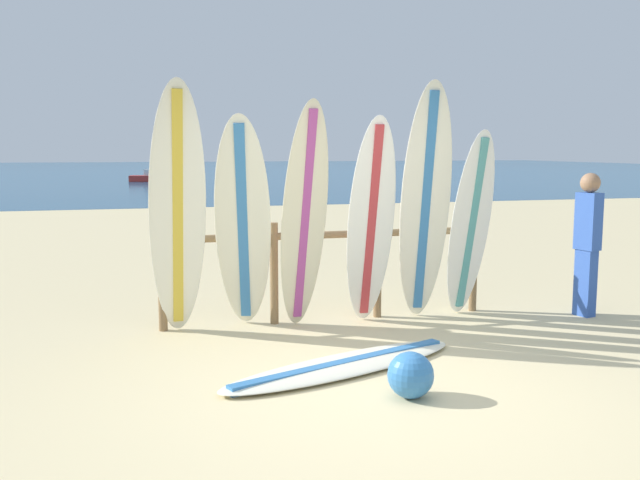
{
  "coord_description": "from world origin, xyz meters",
  "views": [
    {
      "loc": [
        -1.75,
        -4.88,
        1.91
      ],
      "look_at": [
        0.26,
        2.73,
        0.87
      ],
      "focal_mm": 38.95,
      "sensor_mm": 36.0,
      "label": 1
    }
  ],
  "objects_px": {
    "surfboard_leaning_right": "(471,225)",
    "beachgoer_standing": "(588,238)",
    "surfboard_leaning_left": "(243,225)",
    "surfboard_leaning_center": "(371,223)",
    "beach_ball": "(411,375)",
    "surfboard_rack": "(327,257)",
    "surfboard_leaning_center_right": "(425,205)",
    "surfboard_leaning_far_left": "(177,211)",
    "surfboard_leaning_center_left": "(304,217)",
    "surfboard_lying_on_sand": "(344,365)",
    "small_boat_offshore": "(153,177)"
  },
  "relations": [
    {
      "from": "surfboard_leaning_left",
      "to": "small_boat_offshore",
      "type": "bearing_deg",
      "value": 90.19
    },
    {
      "from": "beachgoer_standing",
      "to": "beach_ball",
      "type": "relative_size",
      "value": 4.54
    },
    {
      "from": "surfboard_leaning_center",
      "to": "beach_ball",
      "type": "relative_size",
      "value": 6.24
    },
    {
      "from": "surfboard_leaning_far_left",
      "to": "beachgoer_standing",
      "type": "height_order",
      "value": "surfboard_leaning_far_left"
    },
    {
      "from": "surfboard_leaning_center_left",
      "to": "beachgoer_standing",
      "type": "bearing_deg",
      "value": -3.03
    },
    {
      "from": "surfboard_rack",
      "to": "small_boat_offshore",
      "type": "bearing_deg",
      "value": 91.82
    },
    {
      "from": "surfboard_leaning_right",
      "to": "beach_ball",
      "type": "xyz_separation_m",
      "value": [
        -1.62,
        -2.25,
        -0.88
      ]
    },
    {
      "from": "surfboard_rack",
      "to": "surfboard_leaning_center",
      "type": "xyz_separation_m",
      "value": [
        0.37,
        -0.39,
        0.41
      ]
    },
    {
      "from": "surfboard_leaning_far_left",
      "to": "surfboard_leaning_right",
      "type": "relative_size",
      "value": 1.22
    },
    {
      "from": "surfboard_leaning_left",
      "to": "small_boat_offshore",
      "type": "height_order",
      "value": "surfboard_leaning_left"
    },
    {
      "from": "surfboard_leaning_center_left",
      "to": "surfboard_leaning_right",
      "type": "xyz_separation_m",
      "value": [
        1.95,
        0.11,
        -0.14
      ]
    },
    {
      "from": "beach_ball",
      "to": "surfboard_leaning_far_left",
      "type": "bearing_deg",
      "value": 125.41
    },
    {
      "from": "surfboard_rack",
      "to": "beachgoer_standing",
      "type": "distance_m",
      "value": 2.97
    },
    {
      "from": "beachgoer_standing",
      "to": "surfboard_rack",
      "type": "bearing_deg",
      "value": 169.22
    },
    {
      "from": "surfboard_leaning_right",
      "to": "beachgoer_standing",
      "type": "bearing_deg",
      "value": -12.22
    },
    {
      "from": "surfboard_leaning_right",
      "to": "small_boat_offshore",
      "type": "xyz_separation_m",
      "value": [
        -2.68,
        34.4,
        -0.8
      ]
    },
    {
      "from": "surfboard_leaning_center_right",
      "to": "surfboard_leaning_far_left",
      "type": "bearing_deg",
      "value": 177.55
    },
    {
      "from": "surfboard_lying_on_sand",
      "to": "beach_ball",
      "type": "bearing_deg",
      "value": -69.8
    },
    {
      "from": "surfboard_leaning_left",
      "to": "surfboard_leaning_center",
      "type": "bearing_deg",
      "value": -5.97
    },
    {
      "from": "surfboard_rack",
      "to": "surfboard_lying_on_sand",
      "type": "bearing_deg",
      "value": -100.49
    },
    {
      "from": "surfboard_leaning_center_right",
      "to": "beach_ball",
      "type": "relative_size",
      "value": 7.24
    },
    {
      "from": "surfboard_leaning_far_left",
      "to": "small_boat_offshore",
      "type": "distance_m",
      "value": 34.42
    },
    {
      "from": "surfboard_leaning_center_left",
      "to": "surfboard_lying_on_sand",
      "type": "xyz_separation_m",
      "value": [
        0.03,
        -1.34,
        -1.17
      ]
    },
    {
      "from": "surfboard_rack",
      "to": "surfboard_leaning_far_left",
      "type": "distance_m",
      "value": 1.74
    },
    {
      "from": "surfboard_leaning_far_left",
      "to": "beach_ball",
      "type": "distance_m",
      "value": 2.98
    },
    {
      "from": "surfboard_leaning_center_left",
      "to": "surfboard_leaning_center_right",
      "type": "bearing_deg",
      "value": 0.04
    },
    {
      "from": "surfboard_leaning_right",
      "to": "surfboard_leaning_center_left",
      "type": "bearing_deg",
      "value": -176.7
    },
    {
      "from": "surfboard_rack",
      "to": "surfboard_leaning_center_left",
      "type": "relative_size",
      "value": 1.53
    },
    {
      "from": "surfboard_leaning_center_left",
      "to": "surfboard_leaning_right",
      "type": "distance_m",
      "value": 1.95
    },
    {
      "from": "surfboard_leaning_center_left",
      "to": "surfboard_leaning_center_right",
      "type": "xyz_separation_m",
      "value": [
        1.34,
        0.0,
        0.1
      ]
    },
    {
      "from": "surfboard_rack",
      "to": "surfboard_leaning_center",
      "type": "distance_m",
      "value": 0.68
    },
    {
      "from": "surfboard_leaning_left",
      "to": "surfboard_leaning_center_left",
      "type": "height_order",
      "value": "surfboard_leaning_center_left"
    },
    {
      "from": "surfboard_leaning_left",
      "to": "surfboard_leaning_center",
      "type": "height_order",
      "value": "surfboard_leaning_left"
    },
    {
      "from": "surfboard_leaning_center_left",
      "to": "small_boat_offshore",
      "type": "height_order",
      "value": "surfboard_leaning_center_left"
    },
    {
      "from": "surfboard_rack",
      "to": "surfboard_leaning_far_left",
      "type": "bearing_deg",
      "value": -170.61
    },
    {
      "from": "surfboard_leaning_far_left",
      "to": "surfboard_leaning_center",
      "type": "distance_m",
      "value": 2.01
    },
    {
      "from": "surfboard_leaning_center_left",
      "to": "surfboard_leaning_right",
      "type": "bearing_deg",
      "value": 3.3
    },
    {
      "from": "surfboard_leaning_left",
      "to": "beach_ball",
      "type": "height_order",
      "value": "surfboard_leaning_left"
    },
    {
      "from": "surfboard_leaning_far_left",
      "to": "surfboard_leaning_left",
      "type": "height_order",
      "value": "surfboard_leaning_far_left"
    },
    {
      "from": "surfboard_leaning_right",
      "to": "small_boat_offshore",
      "type": "height_order",
      "value": "surfboard_leaning_right"
    },
    {
      "from": "surfboard_leaning_center_left",
      "to": "surfboard_lying_on_sand",
      "type": "bearing_deg",
      "value": -88.7
    },
    {
      "from": "beachgoer_standing",
      "to": "small_boat_offshore",
      "type": "height_order",
      "value": "beachgoer_standing"
    },
    {
      "from": "surfboard_leaning_center_left",
      "to": "surfboard_lying_on_sand",
      "type": "distance_m",
      "value": 1.77
    },
    {
      "from": "surfboard_leaning_center_right",
      "to": "surfboard_lying_on_sand",
      "type": "distance_m",
      "value": 2.26
    },
    {
      "from": "surfboard_leaning_left",
      "to": "surfboard_leaning_center",
      "type": "distance_m",
      "value": 1.35
    },
    {
      "from": "surfboard_leaning_far_left",
      "to": "surfboard_leaning_center_right",
      "type": "relative_size",
      "value": 0.99
    },
    {
      "from": "surfboard_leaning_left",
      "to": "beachgoer_standing",
      "type": "distance_m",
      "value": 3.9
    },
    {
      "from": "surfboard_leaning_center_left",
      "to": "surfboard_leaning_right",
      "type": "relative_size",
      "value": 1.13
    },
    {
      "from": "surfboard_leaning_left",
      "to": "surfboard_leaning_right",
      "type": "relative_size",
      "value": 1.06
    },
    {
      "from": "surfboard_rack",
      "to": "surfboard_leaning_center_right",
      "type": "distance_m",
      "value": 1.22
    }
  ]
}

